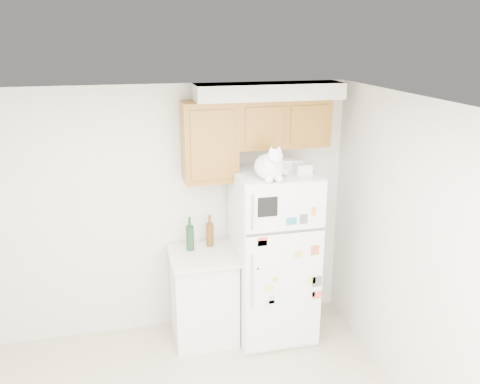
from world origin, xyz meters
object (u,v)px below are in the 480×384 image
object	(u,v)px
base_counter	(204,295)
bottle_green	(190,234)
refrigerator	(273,255)
storage_box_front	(303,169)
bottle_amber	(210,231)
storage_box_back	(293,164)
cat	(271,166)

from	to	relation	value
base_counter	bottle_green	xyz separation A→B (m)	(-0.10, 0.10, 0.63)
refrigerator	bottle_green	xyz separation A→B (m)	(-0.79, 0.17, 0.24)
storage_box_front	bottle_amber	distance (m)	1.11
refrigerator	storage_box_back	size ratio (longest dim) A/B	9.44
base_counter	storage_box_front	distance (m)	1.59
base_counter	bottle_green	world-z (taller)	bottle_green
base_counter	storage_box_back	bearing A→B (deg)	-1.14
base_counter	bottle_green	size ratio (longest dim) A/B	2.71
storage_box_back	bottle_green	xyz separation A→B (m)	(-0.99, 0.12, -0.66)
refrigerator	cat	size ratio (longest dim) A/B	3.54
storage_box_front	base_counter	bearing A→B (deg)	164.14
storage_box_front	bottle_amber	xyz separation A→B (m)	(-0.83, 0.32, -0.66)
storage_box_front	bottle_amber	bearing A→B (deg)	153.20
cat	bottle_amber	world-z (taller)	cat
cat	bottle_amber	bearing A→B (deg)	136.49
bottle_amber	storage_box_back	bearing A→B (deg)	-12.21
bottle_amber	refrigerator	bearing A→B (deg)	-21.02
storage_box_back	bottle_amber	bearing A→B (deg)	-175.51
storage_box_front	bottle_green	xyz separation A→B (m)	(-1.03, 0.27, -0.66)
base_counter	storage_box_back	world-z (taller)	storage_box_back
refrigerator	bottle_green	distance (m)	0.85
storage_box_back	bottle_green	size ratio (longest dim) A/B	0.53
storage_box_front	refrigerator	bearing A→B (deg)	152.25
refrigerator	bottle_amber	world-z (taller)	refrigerator
cat	bottle_green	bearing A→B (deg)	149.62
storage_box_back	storage_box_front	xyz separation A→B (m)	(0.04, -0.15, -0.01)
bottle_amber	bottle_green	bearing A→B (deg)	-165.46
base_counter	cat	bearing A→B (deg)	-27.46
cat	storage_box_back	distance (m)	0.43
base_counter	storage_box_front	bearing A→B (deg)	-10.47
storage_box_front	bottle_green	size ratio (longest dim) A/B	0.44
storage_box_back	bottle_green	world-z (taller)	storage_box_back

